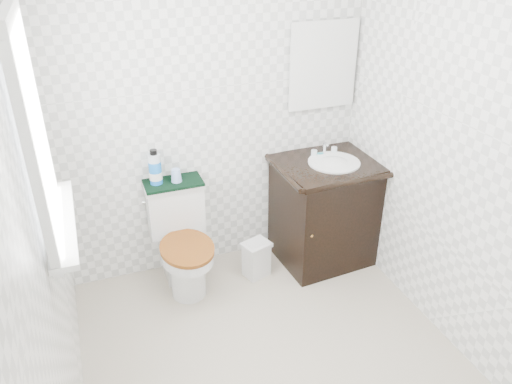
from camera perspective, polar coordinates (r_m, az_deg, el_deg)
floor at (r=3.17m, az=2.39°, el=-19.00°), size 2.40×2.40×0.00m
wall_back at (r=3.48m, az=-4.94°, el=9.18°), size 2.40×0.00×2.40m
wall_front at (r=1.62m, az=20.74°, el=-18.16°), size 2.40×0.00×2.40m
wall_left at (r=2.28m, az=-23.40°, el=-3.94°), size 0.00×2.40×2.40m
wall_right at (r=3.01m, az=22.63°, el=3.94°), size 0.00×2.40×2.40m
window at (r=2.36m, az=-24.25°, el=6.49°), size 0.02×0.70×0.90m
mirror at (r=3.68m, az=7.63°, el=14.15°), size 0.50×0.02×0.60m
toilet at (r=3.60m, az=-8.52°, el=-5.84°), size 0.41×0.62×0.75m
vanity at (r=3.81m, az=7.90°, el=-1.89°), size 0.76×0.66×0.92m
trash_bin at (r=3.73m, az=0.05°, el=-7.63°), size 0.23×0.21×0.28m
towel at (r=3.48m, az=-9.45°, el=1.05°), size 0.40×0.22×0.02m
mouthwash_bottle at (r=3.43m, az=-11.46°, el=2.68°), size 0.09×0.09×0.25m
cup at (r=3.46m, az=-9.11°, el=1.89°), size 0.07×0.07×0.09m
soap_bar at (r=3.74m, az=7.37°, el=4.36°), size 0.07×0.05×0.02m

